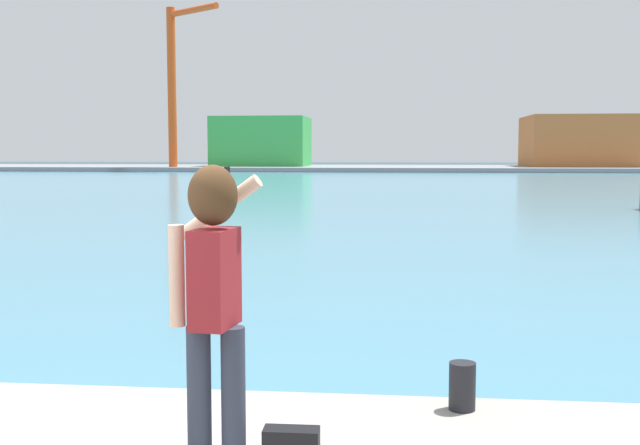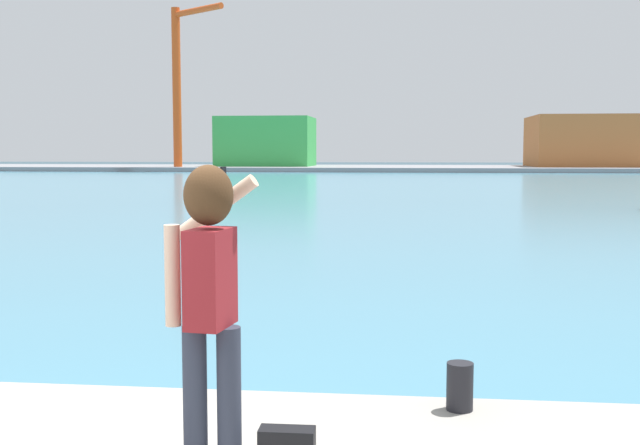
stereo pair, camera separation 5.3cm
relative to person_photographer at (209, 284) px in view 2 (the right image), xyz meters
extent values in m
plane|color=#334751|center=(-1.14, 49.41, -1.65)|extent=(220.00, 220.00, 0.00)
cube|color=teal|center=(-1.14, 51.41, -1.64)|extent=(140.00, 100.00, 0.02)
cube|color=gray|center=(-1.14, 91.41, -1.39)|extent=(140.00, 20.00, 0.52)
cylinder|color=#2D3342|center=(-0.09, 0.00, -0.66)|extent=(0.14, 0.14, 0.82)
cylinder|color=#2D3342|center=(0.11, 0.00, -0.66)|extent=(0.14, 0.14, 0.82)
cube|color=maroon|center=(0.01, 0.00, 0.03)|extent=(0.25, 0.36, 0.56)
sphere|color=#E0B293|center=(0.01, 0.00, 0.49)|extent=(0.22, 0.22, 0.22)
ellipsoid|color=#472D19|center=(0.01, -0.02, 0.50)|extent=(0.28, 0.26, 0.34)
cylinder|color=#E0B293|center=(-0.21, 0.00, 0.04)|extent=(0.09, 0.09, 0.58)
cylinder|color=#E0B293|center=(-0.01, 0.22, 0.41)|extent=(0.53, 0.16, 0.40)
cube|color=black|center=(0.01, 0.34, 0.58)|extent=(0.02, 0.07, 0.14)
cylinder|color=black|center=(1.49, 1.14, -0.90)|extent=(0.19, 0.19, 0.34)
cube|color=green|center=(-16.35, 91.79, 1.90)|extent=(11.52, 9.26, 6.06)
cube|color=#B26633|center=(22.40, 92.66, 1.91)|extent=(12.53, 11.98, 6.08)
cylinder|color=#D84C19|center=(-25.71, 84.89, 8.09)|extent=(1.00, 1.00, 18.43)
cylinder|color=#D84C19|center=(-22.40, 82.42, 16.50)|extent=(7.04, 5.51, 0.70)
camera|label=1|loc=(1.05, -4.24, 0.75)|focal=43.46mm
camera|label=2|loc=(1.10, -4.23, 0.75)|focal=43.46mm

